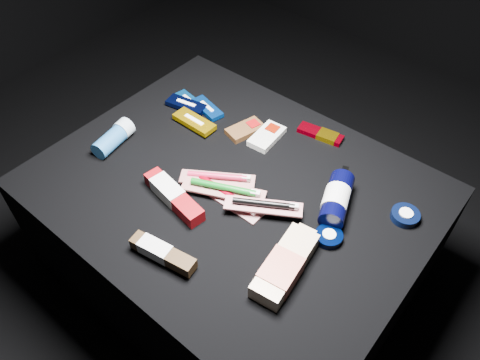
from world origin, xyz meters
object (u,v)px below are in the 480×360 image
Objects in this scene: lotion_bottle at (337,199)px; bodywash_bottle at (284,266)px; toothpaste_carton_red at (172,194)px; deodorant_stick at (114,138)px.

lotion_bottle is 0.23m from bodywash_bottle.
lotion_bottle is 0.41m from toothpaste_carton_red.
deodorant_stick reaches higher than toothpaste_carton_red.
bodywash_bottle reaches higher than toothpaste_carton_red.
lotion_bottle is 1.46× the size of deodorant_stick.
lotion_bottle is 0.63m from deodorant_stick.
lotion_bottle is 0.98× the size of toothpaste_carton_red.
lotion_bottle reaches higher than bodywash_bottle.
deodorant_stick is 0.27m from toothpaste_carton_red.
bodywash_bottle is at bearing 10.48° from toothpaste_carton_red.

